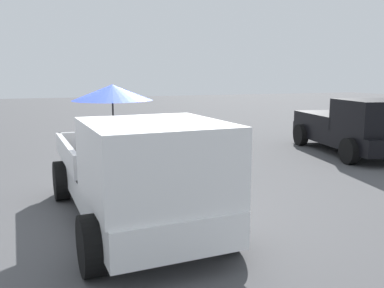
% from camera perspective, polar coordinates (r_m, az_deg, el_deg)
% --- Properties ---
extents(ground_plane, '(80.00, 80.00, 0.00)m').
position_cam_1_polar(ground_plane, '(7.45, -8.46, -10.43)').
color(ground_plane, '#4C4C4F').
extents(pickup_truck_main, '(5.15, 2.49, 2.37)m').
position_cam_1_polar(pickup_truck_main, '(6.74, -7.73, -3.77)').
color(pickup_truck_main, black).
rests_on(pickup_truck_main, ground).
extents(pickup_truck_red, '(5.04, 2.80, 1.80)m').
position_cam_1_polar(pickup_truck_red, '(14.12, 21.56, 2.21)').
color(pickup_truck_red, black).
rests_on(pickup_truck_red, ground).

